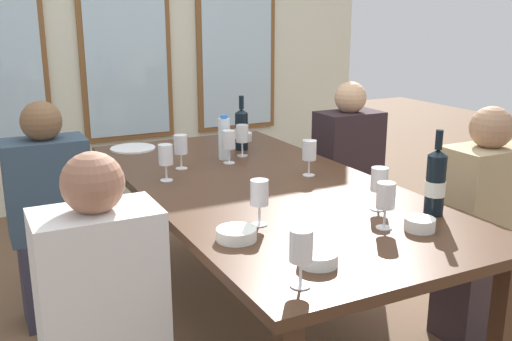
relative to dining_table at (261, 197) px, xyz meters
name	(u,v)px	position (x,y,z in m)	size (l,w,h in m)	color
ground_plane	(261,327)	(0.00, 0.00, -0.67)	(12.00, 12.00, 0.00)	brown
back_wall_with_windows	(123,19)	(0.00, 2.33, 0.78)	(4.28, 0.10, 2.90)	silver
dining_table	(261,197)	(0.00, 0.00, 0.00)	(1.08, 2.24, 0.74)	#462C1C
white_plate_0	(133,148)	(-0.34, 0.96, 0.07)	(0.26, 0.26, 0.01)	white
wine_bottle_0	(436,182)	(0.41, -0.68, 0.20)	(0.08, 0.08, 0.34)	black
wine_bottle_1	(242,129)	(0.22, 0.66, 0.18)	(0.08, 0.08, 0.31)	black
tasting_bowl_0	(318,259)	(-0.25, -0.87, 0.09)	(0.13, 0.13, 0.04)	white
tasting_bowl_1	(242,137)	(0.32, 0.87, 0.09)	(0.12, 0.12, 0.05)	white
tasting_bowl_2	(420,224)	(0.24, -0.79, 0.09)	(0.11, 0.11, 0.05)	white
tasting_bowl_3	(236,234)	(-0.39, -0.57, 0.09)	(0.14, 0.14, 0.04)	white
water_bottle	(224,138)	(0.04, 0.50, 0.18)	(0.06, 0.06, 0.24)	white
wine_glass_0	(229,140)	(0.02, 0.41, 0.19)	(0.07, 0.07, 0.17)	white
wine_glass_1	(242,134)	(0.15, 0.52, 0.19)	(0.07, 0.07, 0.17)	white
wine_glass_2	(386,198)	(0.14, -0.71, 0.18)	(0.07, 0.07, 0.17)	white
wine_glass_3	(301,247)	(-0.38, -0.98, 0.19)	(0.07, 0.07, 0.17)	white
wine_glass_4	(379,180)	(0.25, -0.54, 0.19)	(0.07, 0.07, 0.17)	white
wine_glass_5	(309,152)	(0.27, 0.02, 0.18)	(0.07, 0.07, 0.17)	white
wine_glass_6	(166,156)	(-0.37, 0.24, 0.18)	(0.07, 0.07, 0.17)	white
wine_glass_7	(181,145)	(-0.24, 0.42, 0.19)	(0.07, 0.07, 0.17)	white
wine_glass_8	(259,195)	(-0.25, -0.47, 0.18)	(0.07, 0.07, 0.17)	white
seated_person_0	(104,330)	(-0.87, -0.59, -0.15)	(0.38, 0.24, 1.11)	#2E3A34
seated_person_1	(480,232)	(0.87, -0.51, -0.15)	(0.38, 0.24, 1.11)	#382C2F
seated_person_2	(51,220)	(-0.87, 0.54, -0.15)	(0.38, 0.24, 1.11)	#312F3E
seated_person_3	(347,177)	(0.87, 0.53, -0.15)	(0.38, 0.24, 1.11)	#2F2A32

